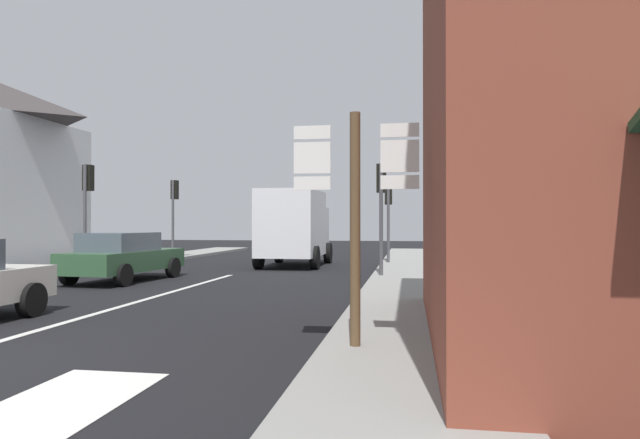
{
  "coord_description": "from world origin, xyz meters",
  "views": [
    {
      "loc": [
        5.96,
        -5.91,
        1.74
      ],
      "look_at": [
        2.73,
        13.98,
        1.89
      ],
      "focal_mm": 31.09,
      "sensor_mm": 36.0,
      "label": 1
    }
  ],
  "objects_px": {
    "traffic_light_far_right": "(388,204)",
    "traffic_light_near_right": "(381,194)",
    "route_sign_post": "(355,211)",
    "sedan_far": "(123,256)",
    "traffic_light_near_left": "(87,193)",
    "delivery_truck": "(294,226)",
    "traffic_light_far_left": "(174,201)"
  },
  "relations": [
    {
      "from": "sedan_far",
      "to": "traffic_light_near_left",
      "type": "distance_m",
      "value": 3.83
    },
    {
      "from": "traffic_light_near_left",
      "to": "traffic_light_far_left",
      "type": "height_order",
      "value": "traffic_light_far_left"
    },
    {
      "from": "route_sign_post",
      "to": "traffic_light_near_left",
      "type": "distance_m",
      "value": 14.67
    },
    {
      "from": "delivery_truck",
      "to": "traffic_light_far_left",
      "type": "xyz_separation_m",
      "value": [
        -6.39,
        2.67,
        1.16
      ]
    },
    {
      "from": "sedan_far",
      "to": "traffic_light_near_right",
      "type": "height_order",
      "value": "traffic_light_near_right"
    },
    {
      "from": "delivery_truck",
      "to": "traffic_light_near_left",
      "type": "height_order",
      "value": "traffic_light_near_left"
    },
    {
      "from": "traffic_light_far_left",
      "to": "traffic_light_near_right",
      "type": "bearing_deg",
      "value": -36.11
    },
    {
      "from": "delivery_truck",
      "to": "traffic_light_far_right",
      "type": "height_order",
      "value": "traffic_light_far_right"
    },
    {
      "from": "traffic_light_near_right",
      "to": "traffic_light_near_left",
      "type": "relative_size",
      "value": 0.96
    },
    {
      "from": "traffic_light_near_left",
      "to": "traffic_light_far_right",
      "type": "bearing_deg",
      "value": 28.76
    },
    {
      "from": "traffic_light_near_left",
      "to": "traffic_light_far_left",
      "type": "bearing_deg",
      "value": 90.0
    },
    {
      "from": "route_sign_post",
      "to": "traffic_light_far_left",
      "type": "relative_size",
      "value": 0.84
    },
    {
      "from": "traffic_light_near_right",
      "to": "route_sign_post",
      "type": "bearing_deg",
      "value": -89.04
    },
    {
      "from": "traffic_light_far_left",
      "to": "traffic_light_far_right",
      "type": "bearing_deg",
      "value": -8.88
    },
    {
      "from": "sedan_far",
      "to": "delivery_truck",
      "type": "height_order",
      "value": "delivery_truck"
    },
    {
      "from": "traffic_light_far_right",
      "to": "traffic_light_near_right",
      "type": "bearing_deg",
      "value": -90.0
    },
    {
      "from": "traffic_light_near_right",
      "to": "traffic_light_far_right",
      "type": "bearing_deg",
      "value": 90.0
    },
    {
      "from": "delivery_truck",
      "to": "route_sign_post",
      "type": "relative_size",
      "value": 1.56
    },
    {
      "from": "route_sign_post",
      "to": "traffic_light_near_right",
      "type": "relative_size",
      "value": 0.89
    },
    {
      "from": "route_sign_post",
      "to": "traffic_light_near_right",
      "type": "distance_m",
      "value": 10.16
    },
    {
      "from": "route_sign_post",
      "to": "traffic_light_far_right",
      "type": "relative_size",
      "value": 0.93
    },
    {
      "from": "route_sign_post",
      "to": "traffic_light_far_right",
      "type": "height_order",
      "value": "traffic_light_far_right"
    },
    {
      "from": "delivery_truck",
      "to": "traffic_light_far_right",
      "type": "relative_size",
      "value": 1.46
    },
    {
      "from": "sedan_far",
      "to": "route_sign_post",
      "type": "height_order",
      "value": "route_sign_post"
    },
    {
      "from": "delivery_truck",
      "to": "route_sign_post",
      "type": "height_order",
      "value": "route_sign_post"
    },
    {
      "from": "sedan_far",
      "to": "delivery_truck",
      "type": "distance_m",
      "value": 7.7
    },
    {
      "from": "sedan_far",
      "to": "route_sign_post",
      "type": "distance_m",
      "value": 11.47
    },
    {
      "from": "traffic_light_far_right",
      "to": "sedan_far",
      "type": "bearing_deg",
      "value": -135.06
    },
    {
      "from": "traffic_light_near_left",
      "to": "route_sign_post",
      "type": "bearing_deg",
      "value": -45.11
    },
    {
      "from": "delivery_truck",
      "to": "traffic_light_far_left",
      "type": "bearing_deg",
      "value": 157.31
    },
    {
      "from": "sedan_far",
      "to": "traffic_light_far_left",
      "type": "bearing_deg",
      "value": 105.08
    },
    {
      "from": "delivery_truck",
      "to": "route_sign_post",
      "type": "distance_m",
      "value": 15.38
    }
  ]
}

